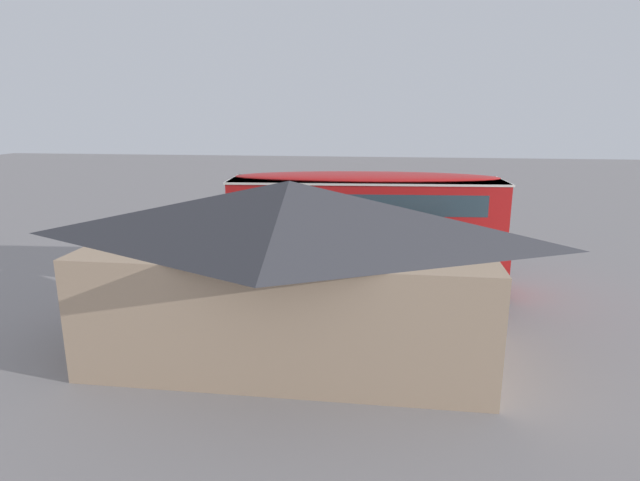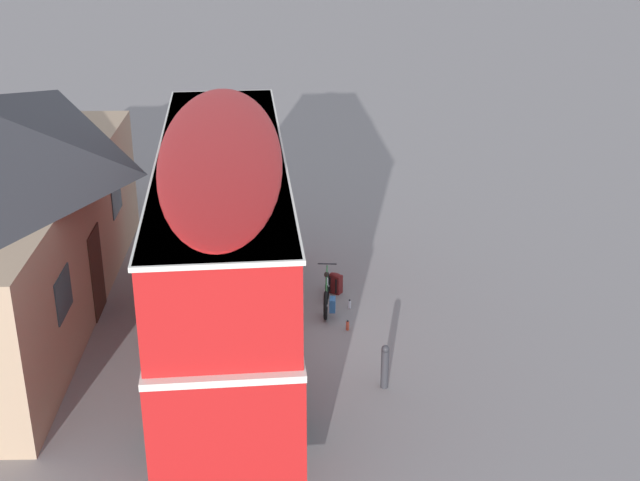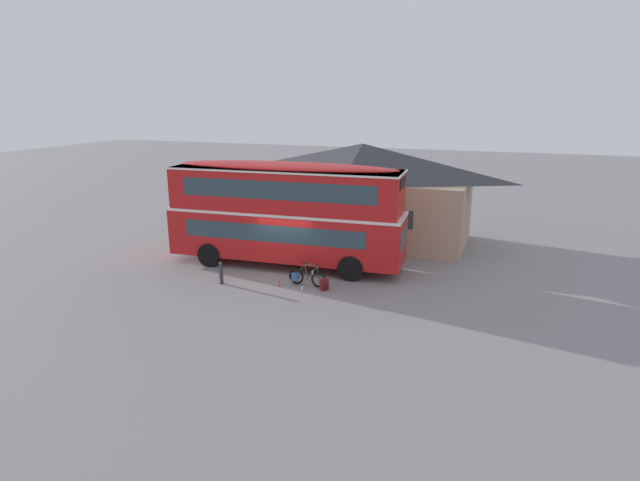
% 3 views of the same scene
% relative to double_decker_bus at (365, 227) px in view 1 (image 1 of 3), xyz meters
% --- Properties ---
extents(ground_plane, '(120.00, 120.00, 0.00)m').
position_rel_double_decker_bus_xyz_m(ground_plane, '(0.46, -1.05, -2.65)').
color(ground_plane, gray).
extents(double_decker_bus, '(10.93, 3.12, 4.79)m').
position_rel_double_decker_bus_xyz_m(double_decker_bus, '(0.00, 0.00, 0.00)').
color(double_decker_bus, black).
rests_on(double_decker_bus, ground).
extents(touring_bicycle, '(1.71, 0.46, 1.00)m').
position_rel_double_decker_bus_xyz_m(touring_bicycle, '(1.84, -2.23, -2.27)').
color(touring_bicycle, black).
rests_on(touring_bicycle, ground).
extents(backpack_on_ground, '(0.35, 0.38, 0.53)m').
position_rel_double_decker_bus_xyz_m(backpack_on_ground, '(2.74, -2.47, -2.37)').
color(backpack_on_ground, maroon).
rests_on(backpack_on_ground, ground).
extents(water_bottle_clear_plastic, '(0.07, 0.07, 0.22)m').
position_rel_double_decker_bus_xyz_m(water_bottle_clear_plastic, '(1.89, -2.77, -2.54)').
color(water_bottle_clear_plastic, silver).
rests_on(water_bottle_clear_plastic, ground).
extents(water_bottle_red_squeeze, '(0.07, 0.07, 0.24)m').
position_rel_double_decker_bus_xyz_m(water_bottle_red_squeeze, '(0.82, -2.64, -2.53)').
color(water_bottle_red_squeeze, '#D84C33').
rests_on(water_bottle_red_squeeze, ground).
extents(pub_building, '(11.67, 5.87, 5.21)m').
position_rel_double_decker_bus_xyz_m(pub_building, '(1.97, 5.82, 0.02)').
color(pub_building, tan).
rests_on(pub_building, ground).
extents(kerb_bollard, '(0.16, 0.16, 0.97)m').
position_rel_double_decker_bus_xyz_m(kerb_bollard, '(-1.57, -3.22, -2.15)').
color(kerb_bollard, '#333338').
rests_on(kerb_bollard, ground).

